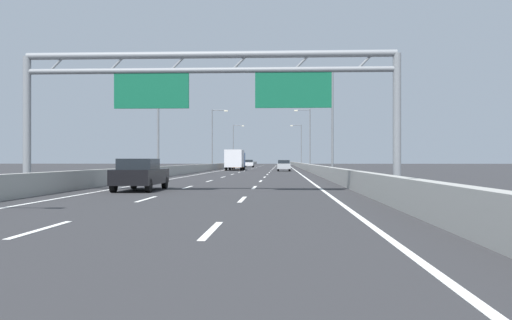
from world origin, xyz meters
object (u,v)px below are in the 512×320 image
at_px(streetlamp_left_mid, 161,116).
at_px(white_car, 249,163).
at_px(streetlamp_right_far, 308,135).
at_px(streetlamp_right_distant, 300,143).
at_px(silver_car, 284,165).
at_px(box_truck, 235,159).
at_px(streetlamp_left_far, 214,135).
at_px(streetlamp_left_distant, 234,143).
at_px(streetlamp_right_mid, 330,115).
at_px(orange_car, 238,164).
at_px(sign_gantry, 212,85).
at_px(black_car, 140,174).

xyz_separation_m(streetlamp_left_mid, white_car, (3.91, 66.76, -4.60)).
relative_size(streetlamp_right_far, streetlamp_right_distant, 1.00).
height_order(silver_car, box_truck, box_truck).
distance_m(streetlamp_left_far, streetlamp_left_distant, 37.97).
bearing_deg(streetlamp_right_distant, box_truck, -103.59).
height_order(streetlamp_right_mid, white_car, streetlamp_right_mid).
bearing_deg(box_truck, silver_car, -38.54).
distance_m(streetlamp_right_mid, white_car, 67.83).
height_order(streetlamp_left_distant, white_car, streetlamp_left_distant).
relative_size(streetlamp_left_far, white_car, 2.31).
distance_m(streetlamp_right_mid, box_truck, 32.87).
height_order(orange_car, white_car, white_car).
height_order(sign_gantry, black_car, sign_gantry).
distance_m(streetlamp_left_mid, box_truck, 31.27).
xyz_separation_m(streetlamp_right_distant, white_car, (-11.03, -9.17, -4.60)).
height_order(sign_gantry, silver_car, sign_gantry).
xyz_separation_m(streetlamp_left_far, black_car, (3.92, -60.14, -4.61)).
height_order(streetlamp_left_far, orange_car, streetlamp_left_far).
distance_m(streetlamp_right_distant, white_car, 15.06).
bearing_deg(streetlamp_right_distant, streetlamp_right_mid, -90.00).
relative_size(streetlamp_right_distant, white_car, 2.31).
xyz_separation_m(streetlamp_left_far, box_truck, (4.01, -7.19, -3.76)).
bearing_deg(streetlamp_left_distant, sign_gantry, -85.64).
bearing_deg(streetlamp_right_far, streetlamp_right_distant, 90.00).
height_order(streetlamp_right_mid, streetlamp_left_far, same).
height_order(sign_gantry, orange_car, sign_gantry).
bearing_deg(streetlamp_left_far, silver_car, -49.21).
height_order(streetlamp_left_far, streetlamp_right_distant, same).
bearing_deg(black_car, streetlamp_right_mid, 63.59).
bearing_deg(streetlamp_left_distant, orange_car, -84.05).
distance_m(orange_car, white_car, 27.02).
distance_m(streetlamp_left_far, box_truck, 9.05).
bearing_deg(white_car, streetlamp_left_far, -97.72).
bearing_deg(box_truck, streetlamp_right_distant, 76.41).
distance_m(streetlamp_right_far, streetlamp_left_distant, 40.80).
bearing_deg(streetlamp_right_mid, streetlamp_left_distant, 101.12).
xyz_separation_m(sign_gantry, orange_car, (-3.82, 63.52, -4.05)).
bearing_deg(white_car, box_truck, -89.83).
xyz_separation_m(sign_gantry, streetlamp_left_far, (-7.60, 61.74, 0.56)).
bearing_deg(black_car, sign_gantry, -23.60).
bearing_deg(black_car, streetlamp_left_mid, 100.03).
xyz_separation_m(streetlamp_left_distant, black_car, (3.92, -98.10, -4.61)).
bearing_deg(white_car, streetlamp_left_distant, 113.07).
bearing_deg(streetlamp_left_far, box_truck, -60.83).
relative_size(streetlamp_right_mid, silver_car, 2.28).
relative_size(sign_gantry, white_car, 4.15).
xyz_separation_m(black_car, silver_car, (7.10, 47.37, -0.02)).
xyz_separation_m(orange_car, box_truck, (0.24, -8.97, 0.85)).
bearing_deg(sign_gantry, black_car, 156.40).
height_order(streetlamp_left_far, black_car, streetlamp_left_far).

